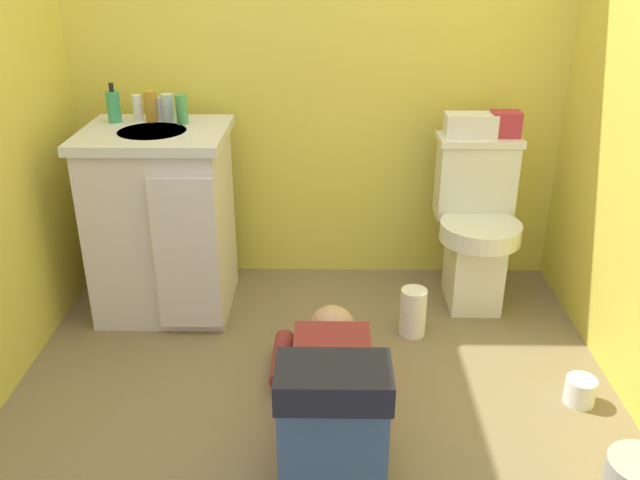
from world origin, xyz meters
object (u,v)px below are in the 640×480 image
(soap_dispenser, at_px, (114,106))
(bottle_white, at_px, (138,109))
(bottle_green, at_px, (182,109))
(paper_towel_roll, at_px, (413,312))
(bottle_clear, at_px, (168,108))
(person_plumber, at_px, (331,389))
(toilet_paper_roll, at_px, (580,391))
(tissue_box, at_px, (471,125))
(faucet, at_px, (160,110))
(toilet, at_px, (476,225))
(toiletry_bag, at_px, (506,124))
(bottle_amber, at_px, (151,106))
(vanity_cabinet, at_px, (163,220))

(soap_dispenser, xyz_separation_m, bottle_white, (0.10, 0.01, -0.01))
(soap_dispenser, xyz_separation_m, bottle_green, (0.29, -0.02, -0.01))
(bottle_white, bearing_deg, paper_towel_roll, -17.36)
(bottle_white, relative_size, bottle_clear, 0.98)
(paper_towel_roll, bearing_deg, person_plumber, -118.86)
(soap_dispenser, height_order, toilet_paper_roll, soap_dispenser)
(person_plumber, height_order, tissue_box, tissue_box)
(faucet, relative_size, soap_dispenser, 0.60)
(toilet, distance_m, toiletry_bag, 0.46)
(bottle_clear, bearing_deg, paper_towel_roll, -19.94)
(toilet, height_order, faucet, faucet)
(bottle_clear, bearing_deg, bottle_white, -174.42)
(toilet, height_order, bottle_clear, bottle_clear)
(tissue_box, bearing_deg, toiletry_bag, 0.00)
(bottle_white, bearing_deg, soap_dispenser, -176.40)
(toilet, xyz_separation_m, toiletry_bag, (0.10, 0.09, 0.44))
(soap_dispenser, bearing_deg, bottle_white, 3.60)
(bottle_green, xyz_separation_m, toilet_paper_roll, (1.53, -0.79, -0.83))
(faucet, relative_size, paper_towel_roll, 0.48)
(bottle_clear, bearing_deg, tissue_box, 1.37)
(toilet, distance_m, bottle_amber, 1.51)
(toilet, distance_m, vanity_cabinet, 1.38)
(person_plumber, xyz_separation_m, bottle_white, (-0.83, 1.00, 0.70))
(faucet, xyz_separation_m, toilet_paper_roll, (1.64, -0.84, -0.82))
(person_plumber, height_order, bottle_amber, bottle_amber)
(person_plumber, xyz_separation_m, bottle_clear, (-0.70, 1.01, 0.70))
(toilet, bearing_deg, bottle_amber, 177.70)
(person_plumber, bearing_deg, soap_dispenser, 133.09)
(bottle_amber, bearing_deg, bottle_clear, 1.99)
(toilet, relative_size, faucet, 7.50)
(vanity_cabinet, relative_size, tissue_box, 3.73)
(toilet, xyz_separation_m, bottle_clear, (-1.34, 0.06, 0.51))
(vanity_cabinet, xyz_separation_m, faucet, (-0.00, 0.15, 0.45))
(soap_dispenser, height_order, bottle_green, soap_dispenser)
(toilet, bearing_deg, bottle_white, 178.17)
(faucet, bearing_deg, soap_dispenser, -173.99)
(vanity_cabinet, distance_m, person_plumber, 1.16)
(bottle_white, distance_m, bottle_green, 0.20)
(toilet_paper_roll, bearing_deg, bottle_clear, 152.43)
(toiletry_bag, distance_m, bottle_green, 1.39)
(faucet, xyz_separation_m, bottle_green, (0.10, -0.04, 0.01))
(toilet, relative_size, bottle_amber, 5.74)
(tissue_box, relative_size, toiletry_bag, 1.77)
(faucet, relative_size, bottle_white, 0.88)
(vanity_cabinet, xyz_separation_m, toiletry_bag, (1.48, 0.18, 0.39))
(toilet, bearing_deg, bottle_green, 179.26)
(tissue_box, height_order, bottle_clear, bottle_clear)
(vanity_cabinet, xyz_separation_m, bottle_green, (0.10, 0.10, 0.46))
(person_plumber, distance_m, bottle_clear, 1.41)
(tissue_box, relative_size, toilet_paper_roll, 2.00)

